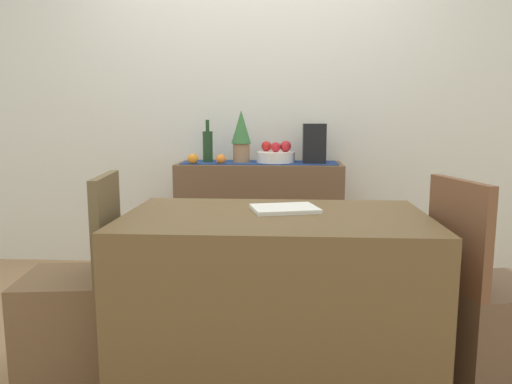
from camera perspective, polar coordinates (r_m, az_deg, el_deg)
The scene contains 17 objects.
ground_plane at distance 2.83m, azimuth -1.71°, elevation -15.41°, with size 6.40×6.40×0.02m, color #A17B56.
room_wall_rear at distance 3.77m, azimuth -0.14°, elevation 11.83°, with size 6.40×0.06×2.70m, color silver.
sideboard_console at distance 3.57m, azimuth 0.42°, elevation -3.16°, with size 1.17×0.42×0.82m, color brown.
table_runner at distance 3.51m, azimuth 0.43°, elevation 3.45°, with size 1.10×0.32×0.01m, color navy.
fruit_bowl at distance 3.50m, azimuth 2.31°, elevation 4.09°, with size 0.27×0.27×0.07m, color white.
apple_rear at distance 3.56m, azimuth 1.22°, elevation 5.36°, with size 0.07×0.07×0.07m, color red.
apple_upper at distance 3.51m, azimuth 3.47°, elevation 5.35°, with size 0.08×0.08×0.08m, color red.
apple_left at distance 3.49m, azimuth 2.30°, elevation 5.25°, with size 0.07×0.07×0.07m, color red.
wine_bottle at distance 3.54m, azimuth -5.65°, elevation 5.34°, with size 0.07×0.07×0.31m.
coffee_maker at distance 3.50m, azimuth 6.79°, elevation 5.63°, with size 0.16×0.18×0.28m, color black.
potted_plant at distance 3.51m, azimuth -1.73°, elevation 6.67°, with size 0.14×0.14×0.37m.
orange_loose_near_bowl at distance 3.44m, azimuth -4.13°, elevation 3.83°, with size 0.07×0.07×0.07m, color orange.
orange_loose_end at distance 3.45m, azimuth -7.36°, elevation 3.85°, with size 0.07×0.07×0.07m, color orange.
dining_table at distance 2.18m, azimuth 2.21°, elevation -12.20°, with size 1.28×0.77×0.74m, color brown.
open_book at distance 2.16m, azimuth 3.37°, elevation -1.96°, with size 0.28×0.21×0.02m, color white.
chair_near_window at distance 2.42m, azimuth -20.46°, elevation -13.27°, with size 0.45×0.45×0.90m.
chair_by_corner at distance 2.38m, azimuth 25.32°, elevation -13.94°, with size 0.48×0.48×0.90m.
Camera 1 is at (0.24, -2.57, 1.15)m, focal length 34.32 mm.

